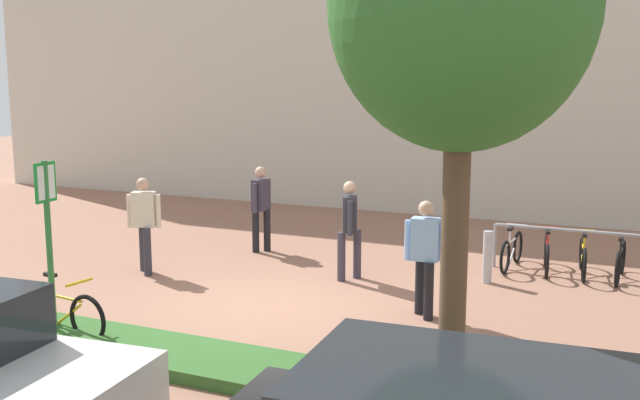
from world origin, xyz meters
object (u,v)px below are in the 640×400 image
tree_sidewalk (462,7)px  person_shirt_white (425,251)px  parking_sign_post (48,224)px  person_shirt_blue (144,219)px  bike_rack_cluster (601,258)px  bike_at_sign (62,311)px  person_suited_navy (261,203)px  person_suited_dark (350,224)px  bollard_steel (487,257)px

tree_sidewalk → person_shirt_white: 4.32m
parking_sign_post → person_shirt_white: 5.17m
tree_sidewalk → person_shirt_blue: 7.69m
parking_sign_post → bike_rack_cluster: size_ratio=0.64×
bike_at_sign → person_suited_navy: size_ratio=0.97×
person_suited_dark → person_suited_navy: size_ratio=1.00×
bike_at_sign → tree_sidewalk: bearing=0.4°
bike_at_sign → bollard_steel: bollard_steel is taller
person_suited_navy → person_shirt_blue: bearing=-115.6°
tree_sidewalk → bollard_steel: tree_sidewalk is taller
tree_sidewalk → parking_sign_post: tree_sidewalk is taller
person_suited_dark → person_shirt_blue: same height
person_suited_navy → person_shirt_white: 4.89m
tree_sidewalk → parking_sign_post: size_ratio=2.34×
person_suited_dark → person_shirt_white: (1.74, -1.44, 0.00)m
tree_sidewalk → bollard_steel: bearing=97.0°
person_suited_dark → person_shirt_blue: 3.64m
parking_sign_post → person_shirt_blue: 3.49m
person_shirt_blue → person_suited_navy: 2.54m
person_shirt_blue → person_suited_navy: size_ratio=1.00×
bike_at_sign → bike_rack_cluster: size_ratio=0.45×
tree_sidewalk → person_suited_dark: tree_sidewalk is taller
bollard_steel → person_shirt_white: size_ratio=0.52×
bollard_steel → person_suited_dark: person_suited_dark is taller
bollard_steel → person_shirt_white: bearing=-102.3°
parking_sign_post → person_shirt_white: size_ratio=1.40×
person_suited_dark → tree_sidewalk: bearing=-56.0°
parking_sign_post → bollard_steel: size_ratio=2.67×
bike_rack_cluster → person_suited_navy: bearing=-173.8°
bike_at_sign → person_suited_navy: (0.11, 5.42, 0.63)m
bike_rack_cluster → person_shirt_white: (-2.23, -3.33, 0.64)m
person_shirt_white → person_suited_navy: bearing=147.4°
bollard_steel → person_suited_navy: size_ratio=0.52×
parking_sign_post → person_suited_dark: 5.06m
parking_sign_post → person_suited_dark: (2.47, 4.38, -0.59)m
tree_sidewalk → bollard_steel: 6.19m
person_shirt_blue → parking_sign_post: bearing=-73.0°
parking_sign_post → bike_at_sign: size_ratio=1.44×
bike_rack_cluster → person_suited_dark: person_suited_dark is taller
person_shirt_blue → person_shirt_white: bearing=-3.8°
bike_rack_cluster → person_suited_navy: size_ratio=2.19×
parking_sign_post → bollard_steel: (4.69, 5.13, -1.12)m
person_shirt_blue → person_shirt_white: same height
tree_sidewalk → bike_rack_cluster: 7.25m
bollard_steel → person_shirt_blue: size_ratio=0.52×
bike_at_sign → person_suited_navy: person_suited_navy is taller
tree_sidewalk → person_suited_navy: size_ratio=3.26×
parking_sign_post → person_shirt_white: bearing=34.9°
person_suited_dark → person_suited_navy: (-2.38, 1.20, 0.00)m
bike_at_sign → person_shirt_white: bearing=33.4°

